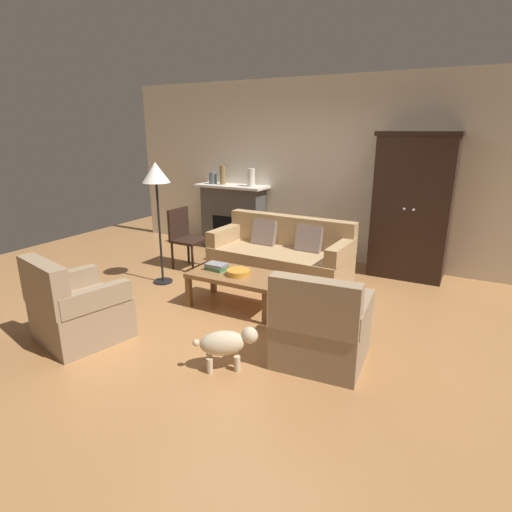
# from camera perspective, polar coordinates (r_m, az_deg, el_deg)

# --- Properties ---
(ground_plane) EXTENTS (9.60, 9.60, 0.00)m
(ground_plane) POSITION_cam_1_polar(r_m,az_deg,el_deg) (4.85, -1.51, -7.81)
(ground_plane) COLOR #B27A47
(back_wall) EXTENTS (7.20, 0.10, 2.80)m
(back_wall) POSITION_cam_1_polar(r_m,az_deg,el_deg) (6.76, 9.37, 11.40)
(back_wall) COLOR silver
(back_wall) RESTS_ON ground
(fireplace) EXTENTS (1.26, 0.48, 1.12)m
(fireplace) POSITION_cam_1_polar(r_m,az_deg,el_deg) (7.32, -3.19, 5.42)
(fireplace) COLOR #4C4947
(fireplace) RESTS_ON ground
(armoire) EXTENTS (1.06, 0.57, 2.01)m
(armoire) POSITION_cam_1_polar(r_m,az_deg,el_deg) (6.18, 20.57, 6.35)
(armoire) COLOR black
(armoire) RESTS_ON ground
(couch) EXTENTS (1.95, 0.93, 0.86)m
(couch) POSITION_cam_1_polar(r_m,az_deg,el_deg) (5.81, 3.46, -0.23)
(couch) COLOR tan
(couch) RESTS_ON ground
(coffee_table) EXTENTS (1.10, 0.60, 0.42)m
(coffee_table) POSITION_cam_1_polar(r_m,az_deg,el_deg) (4.88, -2.64, -3.02)
(coffee_table) COLOR olive
(coffee_table) RESTS_ON ground
(fruit_bowl) EXTENTS (0.27, 0.27, 0.06)m
(fruit_bowl) POSITION_cam_1_polar(r_m,az_deg,el_deg) (4.80, -2.45, -2.26)
(fruit_bowl) COLOR orange
(fruit_bowl) RESTS_ON coffee_table
(book_stack) EXTENTS (0.26, 0.20, 0.08)m
(book_stack) POSITION_cam_1_polar(r_m,az_deg,el_deg) (5.00, -5.43, -1.45)
(book_stack) COLOR #427A4C
(book_stack) RESTS_ON coffee_table
(mantel_vase_slate) EXTENTS (0.13, 0.13, 0.20)m
(mantel_vase_slate) POSITION_cam_1_polar(r_m,az_deg,el_deg) (7.41, -5.91, 10.58)
(mantel_vase_slate) COLOR #565B66
(mantel_vase_slate) RESTS_ON fireplace
(mantel_vase_bronze) EXTENTS (0.10, 0.10, 0.32)m
(mantel_vase_bronze) POSITION_cam_1_polar(r_m,az_deg,el_deg) (7.29, -4.59, 11.00)
(mantel_vase_bronze) COLOR olive
(mantel_vase_bronze) RESTS_ON fireplace
(mantel_vase_cream) EXTENTS (0.13, 0.13, 0.29)m
(mantel_vase_cream) POSITION_cam_1_polar(r_m,az_deg,el_deg) (7.01, -0.66, 10.71)
(mantel_vase_cream) COLOR beige
(mantel_vase_cream) RESTS_ON fireplace
(armchair_near_left) EXTENTS (0.93, 0.93, 0.88)m
(armchair_near_left) POSITION_cam_1_polar(r_m,az_deg,el_deg) (4.52, -23.41, -6.83)
(armchair_near_left) COLOR #997F60
(armchair_near_left) RESTS_ON ground
(armchair_near_right) EXTENTS (0.83, 0.83, 0.88)m
(armchair_near_right) POSITION_cam_1_polar(r_m,az_deg,el_deg) (3.82, 8.89, -9.94)
(armchair_near_right) COLOR #997F60
(armchair_near_right) RESTS_ON ground
(side_chair_wooden) EXTENTS (0.45, 0.45, 0.90)m
(side_chair_wooden) POSITION_cam_1_polar(r_m,az_deg,el_deg) (6.38, -9.74, 2.95)
(side_chair_wooden) COLOR black
(side_chair_wooden) RESTS_ON ground
(floor_lamp) EXTENTS (0.36, 0.36, 1.63)m
(floor_lamp) POSITION_cam_1_polar(r_m,az_deg,el_deg) (5.60, -13.53, 10.12)
(floor_lamp) COLOR black
(floor_lamp) RESTS_ON ground
(dog) EXTENTS (0.49, 0.41, 0.39)m
(dog) POSITION_cam_1_polar(r_m,az_deg,el_deg) (3.71, -4.07, -11.84)
(dog) COLOR beige
(dog) RESTS_ON ground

